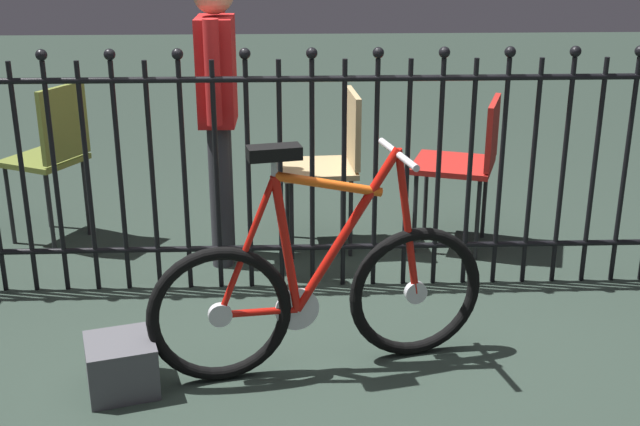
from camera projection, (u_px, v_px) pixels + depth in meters
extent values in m
plane|color=#28352D|center=(324.00, 349.00, 3.52)|extent=(20.00, 20.00, 0.00)
cylinder|color=black|center=(23.00, 181.00, 3.89)|extent=(0.02, 0.02, 1.13)
cylinder|color=black|center=(56.00, 180.00, 3.90)|extent=(0.02, 0.02, 1.13)
sphere|color=black|center=(41.00, 55.00, 3.70)|extent=(0.05, 0.05, 0.05)
cylinder|color=black|center=(88.00, 180.00, 3.90)|extent=(0.02, 0.02, 1.13)
cylinder|color=black|center=(120.00, 180.00, 3.91)|extent=(0.02, 0.02, 1.13)
sphere|color=black|center=(110.00, 55.00, 3.71)|extent=(0.05, 0.05, 0.05)
cylinder|color=black|center=(153.00, 179.00, 3.91)|extent=(0.02, 0.02, 1.13)
cylinder|color=black|center=(185.00, 179.00, 3.92)|extent=(0.02, 0.02, 1.13)
sphere|color=black|center=(177.00, 54.00, 3.72)|extent=(0.05, 0.05, 0.05)
cylinder|color=black|center=(217.00, 179.00, 3.93)|extent=(0.02, 0.02, 1.13)
cylinder|color=black|center=(249.00, 178.00, 3.93)|extent=(0.02, 0.02, 1.13)
sphere|color=black|center=(245.00, 54.00, 3.73)|extent=(0.05, 0.05, 0.05)
cylinder|color=black|center=(280.00, 178.00, 3.94)|extent=(0.02, 0.02, 1.13)
cylinder|color=black|center=(312.00, 177.00, 3.94)|extent=(0.02, 0.02, 1.13)
sphere|color=black|center=(312.00, 53.00, 3.74)|extent=(0.05, 0.05, 0.05)
cylinder|color=black|center=(344.00, 177.00, 3.95)|extent=(0.02, 0.02, 1.13)
cylinder|color=black|center=(375.00, 177.00, 3.96)|extent=(0.02, 0.02, 1.13)
sphere|color=black|center=(378.00, 53.00, 3.75)|extent=(0.05, 0.05, 0.05)
cylinder|color=black|center=(407.00, 176.00, 3.96)|extent=(0.02, 0.02, 1.13)
cylinder|color=black|center=(438.00, 176.00, 3.97)|extent=(0.02, 0.02, 1.13)
sphere|color=black|center=(444.00, 52.00, 3.77)|extent=(0.05, 0.05, 0.05)
cylinder|color=black|center=(469.00, 175.00, 3.97)|extent=(0.02, 0.02, 1.13)
cylinder|color=black|center=(501.00, 175.00, 3.98)|extent=(0.02, 0.02, 1.13)
sphere|color=black|center=(510.00, 52.00, 3.78)|extent=(0.05, 0.05, 0.05)
cylinder|color=black|center=(532.00, 175.00, 3.98)|extent=(0.02, 0.02, 1.13)
cylinder|color=black|center=(563.00, 174.00, 3.99)|extent=(0.02, 0.02, 1.13)
sphere|color=black|center=(576.00, 52.00, 3.79)|extent=(0.05, 0.05, 0.05)
cylinder|color=black|center=(593.00, 174.00, 4.00)|extent=(0.02, 0.02, 1.13)
cylinder|color=black|center=(624.00, 174.00, 4.00)|extent=(0.02, 0.02, 1.13)
sphere|color=black|center=(640.00, 51.00, 3.80)|extent=(0.05, 0.05, 0.05)
cylinder|color=black|center=(318.00, 247.00, 4.07)|extent=(4.33, 0.03, 0.03)
cylinder|color=black|center=(318.00, 79.00, 3.78)|extent=(4.33, 0.03, 0.03)
torus|color=black|center=(220.00, 315.00, 3.20)|extent=(0.57, 0.17, 0.57)
cylinder|color=silver|center=(220.00, 315.00, 3.20)|extent=(0.10, 0.05, 0.09)
torus|color=black|center=(416.00, 292.00, 3.39)|extent=(0.57, 0.17, 0.57)
cylinder|color=silver|center=(416.00, 292.00, 3.39)|extent=(0.10, 0.05, 0.09)
cylinder|color=red|center=(347.00, 231.00, 3.22)|extent=(0.43, 0.13, 0.65)
cylinder|color=#EA5914|center=(329.00, 184.00, 3.13)|extent=(0.43, 0.13, 0.14)
cylinder|color=red|center=(286.00, 245.00, 3.17)|extent=(0.12, 0.06, 0.57)
cylinder|color=red|center=(259.00, 312.00, 3.24)|extent=(0.31, 0.09, 0.04)
cylinder|color=red|center=(247.00, 247.00, 3.13)|extent=(0.25, 0.08, 0.56)
cylinder|color=red|center=(407.00, 223.00, 3.27)|extent=(0.13, 0.06, 0.62)
cylinder|color=silver|center=(398.00, 151.00, 3.16)|extent=(0.03, 0.03, 0.02)
cylinder|color=silver|center=(398.00, 154.00, 3.16)|extent=(0.11, 0.40, 0.03)
cylinder|color=silver|center=(274.00, 167.00, 3.05)|extent=(0.03, 0.03, 0.07)
cube|color=black|center=(274.00, 153.00, 3.04)|extent=(0.21, 0.13, 0.05)
cylinder|color=silver|center=(297.00, 309.00, 3.28)|extent=(0.18, 0.05, 0.18)
cylinder|color=black|center=(415.00, 213.00, 4.46)|extent=(0.02, 0.02, 0.45)
cylinder|color=black|center=(426.00, 195.00, 4.76)|extent=(0.02, 0.02, 0.45)
cylinder|color=black|center=(477.00, 220.00, 4.37)|extent=(0.02, 0.02, 0.45)
cylinder|color=black|center=(484.00, 200.00, 4.67)|extent=(0.02, 0.02, 0.45)
cube|color=#A51E19|center=(453.00, 165.00, 4.48)|extent=(0.54, 0.54, 0.03)
cube|color=#A51E19|center=(493.00, 132.00, 4.36)|extent=(0.16, 0.39, 0.35)
cylinder|color=black|center=(292.00, 220.00, 4.38)|extent=(0.02, 0.02, 0.44)
cylinder|color=black|center=(287.00, 201.00, 4.68)|extent=(0.02, 0.02, 0.44)
cylinder|color=black|center=(351.00, 218.00, 4.42)|extent=(0.02, 0.02, 0.44)
cylinder|color=black|center=(343.00, 199.00, 4.71)|extent=(0.02, 0.02, 0.44)
cube|color=tan|center=(318.00, 169.00, 4.47)|extent=(0.43, 0.43, 0.03)
cube|color=tan|center=(353.00, 128.00, 4.41)|extent=(0.06, 0.38, 0.39)
cylinder|color=black|center=(10.00, 205.00, 4.58)|extent=(0.02, 0.02, 0.46)
cylinder|color=black|center=(47.00, 190.00, 4.83)|extent=(0.02, 0.02, 0.46)
cylinder|color=black|center=(50.00, 213.00, 4.47)|extent=(0.02, 0.02, 0.46)
cylinder|color=black|center=(86.00, 197.00, 4.71)|extent=(0.02, 0.02, 0.46)
cube|color=olive|center=(44.00, 160.00, 4.57)|extent=(0.49, 0.49, 0.03)
cube|color=olive|center=(64.00, 123.00, 4.42)|extent=(0.19, 0.32, 0.40)
cylinder|color=#2D2D33|center=(220.00, 198.00, 4.25)|extent=(0.11, 0.11, 0.75)
cylinder|color=#2D2D33|center=(223.00, 188.00, 4.40)|extent=(0.11, 0.11, 0.75)
cube|color=red|center=(216.00, 71.00, 4.11)|extent=(0.18, 0.30, 0.53)
cylinder|color=red|center=(213.00, 73.00, 3.91)|extent=(0.08, 0.08, 0.51)
cylinder|color=red|center=(220.00, 59.00, 4.28)|extent=(0.08, 0.08, 0.51)
cube|color=#4C4C51|center=(121.00, 365.00, 3.19)|extent=(0.32, 0.32, 0.21)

